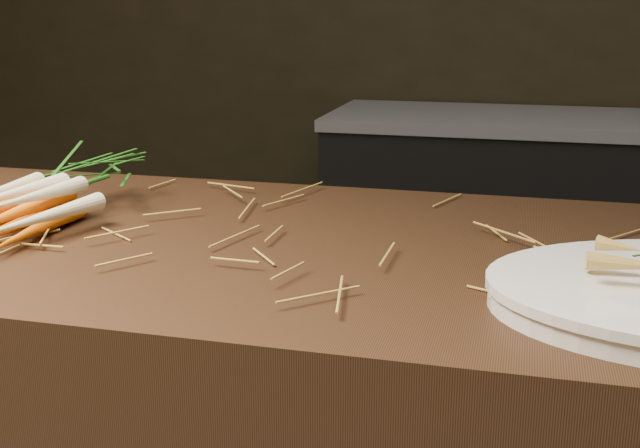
{
  "coord_description": "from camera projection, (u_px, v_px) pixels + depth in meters",
  "views": [
    {
      "loc": [
        0.08,
        -0.73,
        1.22
      ],
      "look_at": [
        -0.15,
        0.18,
        0.96
      ],
      "focal_mm": 45.0,
      "sensor_mm": 36.0,
      "label": 1
    }
  ],
  "objects": [
    {
      "name": "straw_bedding",
      "position": [
        454.0,
        246.0,
        1.06
      ],
      "size": [
        1.4,
        0.6,
        0.02
      ],
      "primitive_type": null,
      "color": "#AB7D35",
      "rests_on": "main_counter"
    },
    {
      "name": "back_counter",
      "position": [
        582.0,
        234.0,
        2.87
      ],
      "size": [
        1.82,
        0.62,
        0.84
      ],
      "color": "black",
      "rests_on": "ground"
    },
    {
      "name": "root_veg_bunch",
      "position": [
        64.0,
        191.0,
        1.23
      ],
      "size": [
        0.17,
        0.46,
        0.08
      ],
      "rotation": [
        0.0,
        0.0,
        -0.07
      ],
      "color": "orange",
      "rests_on": "main_counter"
    }
  ]
}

